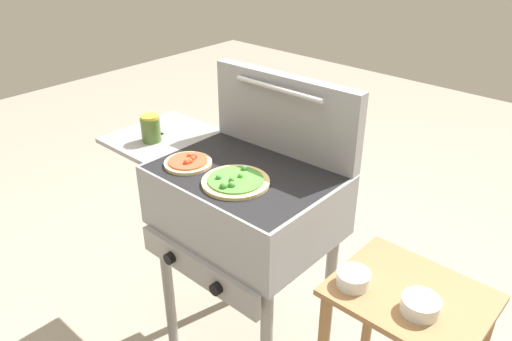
% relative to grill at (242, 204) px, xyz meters
% --- Properties ---
extents(grill, '(0.96, 0.53, 0.90)m').
position_rel_grill_xyz_m(grill, '(0.00, 0.00, 0.00)').
color(grill, gray).
rests_on(grill, ground_plane).
extents(grill_lid_open, '(0.63, 0.09, 0.30)m').
position_rel_grill_xyz_m(grill_lid_open, '(0.01, 0.22, 0.30)').
color(grill_lid_open, gray).
rests_on(grill_lid_open, grill).
extents(pizza_veggie, '(0.23, 0.23, 0.03)m').
position_rel_grill_xyz_m(pizza_veggie, '(0.05, -0.08, 0.15)').
color(pizza_veggie, '#E0C17F').
rests_on(pizza_veggie, grill).
extents(pizza_pepperoni, '(0.17, 0.17, 0.03)m').
position_rel_grill_xyz_m(pizza_pepperoni, '(-0.17, -0.10, 0.15)').
color(pizza_pepperoni, beige).
rests_on(pizza_pepperoni, grill).
extents(sauce_jar, '(0.08, 0.08, 0.11)m').
position_rel_grill_xyz_m(sauce_jar, '(-0.44, -0.06, 0.20)').
color(sauce_jar, '#4C6B2D').
rests_on(sauce_jar, grill).
extents(topping_bowl_near, '(0.10, 0.10, 0.04)m').
position_rel_grill_xyz_m(topping_bowl_near, '(0.53, -0.08, -0.00)').
color(topping_bowl_near, silver).
rests_on(topping_bowl_near, prep_table).
extents(topping_bowl_far, '(0.11, 0.11, 0.04)m').
position_rel_grill_xyz_m(topping_bowl_far, '(0.73, -0.05, -0.00)').
color(topping_bowl_far, silver).
rests_on(topping_bowl_far, prep_table).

